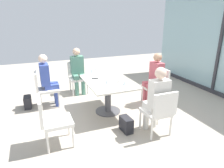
{
  "coord_description": "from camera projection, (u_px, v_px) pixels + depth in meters",
  "views": [
    {
      "loc": [
        3.86,
        -1.46,
        2.07
      ],
      "look_at": [
        0.0,
        0.1,
        0.65
      ],
      "focal_mm": 32.08,
      "sensor_mm": 36.0,
      "label": 1
    }
  ],
  "objects": [
    {
      "name": "cell_phone_on_table",
      "position": [
        95.0,
        79.0,
        4.49
      ],
      "size": [
        0.1,
        0.16,
        0.01
      ],
      "primitive_type": "cube",
      "rotation": [
        0.0,
        0.0,
        -0.26
      ],
      "color": "black",
      "rests_on": "dining_table_main"
    },
    {
      "name": "person_side_end",
      "position": [
        78.0,
        69.0,
        5.46
      ],
      "size": [
        0.39,
        0.34,
        1.26
      ],
      "color": "#4C7F6B",
      "rests_on": "ground_plane"
    },
    {
      "name": "person_far_right",
      "position": [
        157.0,
        97.0,
        3.55
      ],
      "size": [
        0.39,
        0.34,
        1.26
      ],
      "color": "silver",
      "rests_on": "ground_plane"
    },
    {
      "name": "chair_far_right",
      "position": [
        159.0,
        110.0,
        3.52
      ],
      "size": [
        0.5,
        0.46,
        0.87
      ],
      "color": "silver",
      "rests_on": "ground_plane"
    },
    {
      "name": "person_near_window",
      "position": [
        154.0,
        77.0,
        4.76
      ],
      "size": [
        0.34,
        0.39,
        1.26
      ],
      "color": "#B24C56",
      "rests_on": "ground_plane"
    },
    {
      "name": "chair_near_window",
      "position": [
        157.0,
        84.0,
        4.86
      ],
      "size": [
        0.46,
        0.51,
        0.87
      ],
      "color": "silver",
      "rests_on": "ground_plane"
    },
    {
      "name": "wine_glass_3",
      "position": [
        124.0,
        83.0,
        3.81
      ],
      "size": [
        0.07,
        0.07,
        0.18
      ],
      "color": "silver",
      "rests_on": "dining_table_main"
    },
    {
      "name": "wine_glass_2",
      "position": [
        92.0,
        71.0,
        4.62
      ],
      "size": [
        0.07,
        0.07,
        0.18
      ],
      "color": "silver",
      "rests_on": "dining_table_main"
    },
    {
      "name": "wine_glass_1",
      "position": [
        112.0,
        71.0,
        4.63
      ],
      "size": [
        0.07,
        0.07,
        0.18
      ],
      "color": "silver",
      "rests_on": "dining_table_main"
    },
    {
      "name": "wine_glass_0",
      "position": [
        96.0,
        69.0,
        4.81
      ],
      "size": [
        0.07,
        0.07,
        0.18
      ],
      "color": "silver",
      "rests_on": "dining_table_main"
    },
    {
      "name": "chair_front_right",
      "position": [
        51.0,
        119.0,
        3.23
      ],
      "size": [
        0.46,
        0.5,
        0.87
      ],
      "color": "silver",
      "rests_on": "ground_plane"
    },
    {
      "name": "chair_side_end",
      "position": [
        77.0,
        75.0,
        5.62
      ],
      "size": [
        0.5,
        0.46,
        0.87
      ],
      "color": "silver",
      "rests_on": "ground_plane"
    },
    {
      "name": "window_wall_backdrop",
      "position": [
        220.0,
        50.0,
        5.31
      ],
      "size": [
        5.08,
        0.1,
        2.7
      ],
      "color": "#93B7BC",
      "rests_on": "ground_plane"
    },
    {
      "name": "handbag_0",
      "position": [
        28.0,
        102.0,
        4.72
      ],
      "size": [
        0.31,
        0.17,
        0.28
      ],
      "primitive_type": "cube",
      "rotation": [
        0.0,
        0.0,
        -0.04
      ],
      "color": "#232328",
      "rests_on": "ground_plane"
    },
    {
      "name": "dining_table_main",
      "position": [
        108.0,
        88.0,
        4.39
      ],
      "size": [
        1.37,
        0.92,
        0.73
      ],
      "color": "silver",
      "rests_on": "ground_plane"
    },
    {
      "name": "person_front_left",
      "position": [
        48.0,
        78.0,
        4.64
      ],
      "size": [
        0.34,
        0.39,
        1.26
      ],
      "color": "#384C9E",
      "rests_on": "ground_plane"
    },
    {
      "name": "handbag_1",
      "position": [
        126.0,
        124.0,
        3.75
      ],
      "size": [
        0.31,
        0.18,
        0.28
      ],
      "primitive_type": "cube",
      "rotation": [
        0.0,
        0.0,
        0.05
      ],
      "color": "#232328",
      "rests_on": "ground_plane"
    },
    {
      "name": "coffee_cup",
      "position": [
        119.0,
        81.0,
        4.22
      ],
      "size": [
        0.08,
        0.08,
        0.09
      ],
      "primitive_type": "cylinder",
      "color": "white",
      "rests_on": "dining_table_main"
    },
    {
      "name": "ground_plane",
      "position": [
        108.0,
        111.0,
        4.57
      ],
      "size": [
        12.0,
        12.0,
        0.0
      ],
      "primitive_type": "plane",
      "color": "#A89E8E"
    },
    {
      "name": "chair_front_left",
      "position": [
        44.0,
        87.0,
        4.67
      ],
      "size": [
        0.46,
        0.5,
        0.87
      ],
      "color": "silver",
      "rests_on": "ground_plane"
    },
    {
      "name": "wine_glass_4",
      "position": [
        107.0,
        82.0,
        3.88
      ],
      "size": [
        0.07,
        0.07,
        0.18
      ],
      "color": "silver",
      "rests_on": "dining_table_main"
    }
  ]
}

